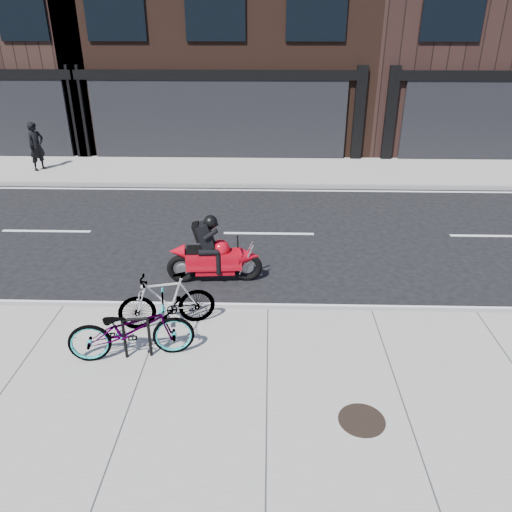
{
  "coord_description": "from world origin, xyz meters",
  "views": [
    {
      "loc": [
        -0.0,
        -10.24,
        5.25
      ],
      "look_at": [
        -0.25,
        -1.24,
        0.9
      ],
      "focal_mm": 35.0,
      "sensor_mm": 36.0,
      "label": 1
    }
  ],
  "objects_px": {
    "bike_rack": "(137,334)",
    "bicycle_rear": "(167,300)",
    "manhole_cover": "(362,420)",
    "motorcycle": "(218,255)",
    "pedestrian": "(36,146)",
    "bicycle_front": "(131,329)"
  },
  "relations": [
    {
      "from": "bike_rack",
      "to": "bicycle_front",
      "type": "relative_size",
      "value": 0.37
    },
    {
      "from": "bike_rack",
      "to": "bicycle_rear",
      "type": "relative_size",
      "value": 0.43
    },
    {
      "from": "bike_rack",
      "to": "bicycle_rear",
      "type": "distance_m",
      "value": 1.0
    },
    {
      "from": "motorcycle",
      "to": "pedestrian",
      "type": "relative_size",
      "value": 1.2
    },
    {
      "from": "bike_rack",
      "to": "manhole_cover",
      "type": "xyz_separation_m",
      "value": [
        3.47,
        -1.37,
        -0.43
      ]
    },
    {
      "from": "bicycle_rear",
      "to": "motorcycle",
      "type": "bearing_deg",
      "value": 144.68
    },
    {
      "from": "bike_rack",
      "to": "pedestrian",
      "type": "relative_size",
      "value": 0.44
    },
    {
      "from": "motorcycle",
      "to": "pedestrian",
      "type": "distance_m",
      "value": 10.94
    },
    {
      "from": "bike_rack",
      "to": "motorcycle",
      "type": "xyz_separation_m",
      "value": [
        1.06,
        2.89,
        0.06
      ]
    },
    {
      "from": "motorcycle",
      "to": "manhole_cover",
      "type": "relative_size",
      "value": 3.14
    },
    {
      "from": "bicycle_rear",
      "to": "bicycle_front",
      "type": "bearing_deg",
      "value": -37.96
    },
    {
      "from": "bicycle_rear",
      "to": "manhole_cover",
      "type": "distance_m",
      "value": 3.94
    },
    {
      "from": "bicycle_rear",
      "to": "manhole_cover",
      "type": "bearing_deg",
      "value": 39.14
    },
    {
      "from": "manhole_cover",
      "to": "bicycle_rear",
      "type": "bearing_deg",
      "value": 143.7
    },
    {
      "from": "motorcycle",
      "to": "pedestrian",
      "type": "bearing_deg",
      "value": 127.63
    },
    {
      "from": "bike_rack",
      "to": "bicycle_front",
      "type": "bearing_deg",
      "value": 173.6
    },
    {
      "from": "bicycle_front",
      "to": "pedestrian",
      "type": "relative_size",
      "value": 1.18
    },
    {
      "from": "motorcycle",
      "to": "bicycle_front",
      "type": "bearing_deg",
      "value": -116.23
    },
    {
      "from": "bike_rack",
      "to": "pedestrian",
      "type": "distance_m",
      "value": 12.67
    },
    {
      "from": "bike_rack",
      "to": "manhole_cover",
      "type": "relative_size",
      "value": 1.14
    },
    {
      "from": "pedestrian",
      "to": "manhole_cover",
      "type": "relative_size",
      "value": 2.61
    },
    {
      "from": "manhole_cover",
      "to": "bike_rack",
      "type": "bearing_deg",
      "value": 158.39
    }
  ]
}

